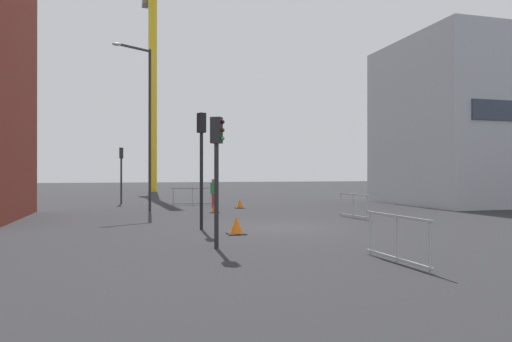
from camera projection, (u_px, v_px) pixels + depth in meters
name	position (u px, v px, depth m)	size (l,w,h in m)	color
ground	(280.00, 228.00, 17.15)	(160.00, 160.00, 0.00)	#28282B
office_block	(490.00, 124.00, 30.56)	(12.75, 9.36, 10.40)	#A8AAB2
construction_crane	(153.00, 52.00, 48.61)	(1.97, 15.70, 22.26)	yellow
streetlamp_tall	(146.00, 116.00, 24.24)	(1.94, 1.24, 8.50)	#2D2D30
traffic_light_island	(201.00, 152.00, 16.56)	(0.32, 0.39, 4.15)	black
traffic_light_far	(121.00, 166.00, 30.07)	(0.26, 0.38, 3.64)	#2D2D30
traffic_light_crosswalk	(217.00, 159.00, 12.44)	(0.39, 0.35, 3.51)	#232326
pedestrian_walking	(213.00, 191.00, 26.56)	(0.34, 0.34, 1.68)	red
safety_barrier_right_run	(192.00, 196.00, 28.78)	(2.57, 0.33, 1.08)	gray
safety_barrier_front	(353.00, 205.00, 20.80)	(0.32, 2.23, 1.08)	#9EA0A5
safety_barrier_mid_span	(397.00, 238.00, 10.42)	(0.17, 2.44, 1.08)	#9EA0A5
traffic_cone_orange	(215.00, 208.00, 23.41)	(0.47, 0.47, 0.47)	black
traffic_cone_by_barrier	(236.00, 226.00, 15.29)	(0.60, 0.60, 0.60)	black
traffic_cone_on_verge	(240.00, 204.00, 26.40)	(0.54, 0.54, 0.54)	black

